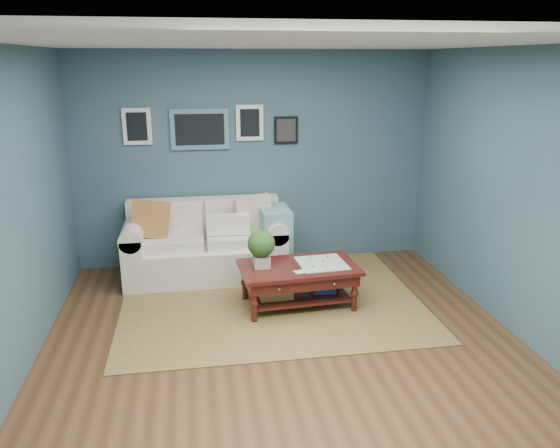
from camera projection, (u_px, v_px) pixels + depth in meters
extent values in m
plane|color=brown|center=(287.00, 353.00, 4.99)|extent=(5.00, 5.00, 0.00)
plane|color=white|center=(289.00, 42.00, 4.21)|extent=(5.00, 5.00, 0.00)
cube|color=#375464|center=(254.00, 160.00, 6.96)|extent=(4.50, 0.02, 2.70)
cube|color=#375464|center=(395.00, 371.00, 2.24)|extent=(4.50, 0.02, 2.70)
cube|color=#375464|center=(4.00, 223.00, 4.25)|extent=(0.02, 5.00, 2.70)
cube|color=#375464|center=(532.00, 200.00, 4.95)|extent=(0.02, 5.00, 2.70)
cube|color=slate|center=(200.00, 129.00, 6.72)|extent=(0.72, 0.03, 0.50)
cube|color=black|center=(200.00, 130.00, 6.70)|extent=(0.60, 0.01, 0.38)
cube|color=white|center=(137.00, 126.00, 6.59)|extent=(0.34, 0.03, 0.44)
cube|color=white|center=(250.00, 123.00, 6.79)|extent=(0.34, 0.03, 0.44)
cube|color=black|center=(286.00, 130.00, 6.89)|extent=(0.30, 0.03, 0.34)
cube|color=brown|center=(271.00, 299.00, 6.09)|extent=(3.25, 2.60, 0.01)
cube|color=white|center=(206.00, 260.00, 6.70)|extent=(1.43, 0.89, 0.42)
cube|color=white|center=(204.00, 217.00, 6.90)|extent=(1.88, 0.22, 0.48)
cube|color=white|center=(135.00, 256.00, 6.54)|extent=(0.24, 0.89, 0.63)
cube|color=white|center=(273.00, 249.00, 6.80)|extent=(0.24, 0.89, 0.63)
cylinder|color=white|center=(133.00, 231.00, 6.45)|extent=(0.26, 0.89, 0.26)
cylinder|color=white|center=(273.00, 225.00, 6.71)|extent=(0.26, 0.89, 0.26)
cube|color=white|center=(173.00, 242.00, 6.51)|extent=(0.73, 0.57, 0.13)
cube|color=white|center=(237.00, 238.00, 6.63)|extent=(0.73, 0.57, 0.13)
cube|color=white|center=(172.00, 215.00, 6.70)|extent=(0.73, 0.12, 0.36)
cube|color=white|center=(235.00, 213.00, 6.82)|extent=(0.73, 0.12, 0.36)
cube|color=#CA632F|center=(150.00, 219.00, 6.40)|extent=(0.49, 0.17, 0.48)
cube|color=silver|center=(254.00, 213.00, 6.65)|extent=(0.48, 0.18, 0.47)
cube|color=white|center=(228.00, 224.00, 6.51)|extent=(0.51, 0.12, 0.24)
cube|color=#72A7A4|center=(275.00, 240.00, 6.65)|extent=(0.34, 0.56, 0.81)
cube|color=#37130D|center=(299.00, 267.00, 5.83)|extent=(1.29, 0.81, 0.04)
cube|color=#37130D|center=(298.00, 275.00, 5.85)|extent=(1.20, 0.72, 0.12)
cube|color=#37130D|center=(298.00, 296.00, 5.92)|extent=(1.09, 0.61, 0.03)
sphere|color=gold|center=(279.00, 289.00, 5.48)|extent=(0.03, 0.03, 0.03)
sphere|color=gold|center=(334.00, 284.00, 5.60)|extent=(0.03, 0.03, 0.03)
cylinder|color=#37130D|center=(254.00, 303.00, 5.51)|extent=(0.06, 0.06, 0.43)
cylinder|color=#37130D|center=(355.00, 293.00, 5.75)|extent=(0.06, 0.06, 0.43)
cylinder|color=#37130D|center=(245.00, 282.00, 6.04)|extent=(0.06, 0.06, 0.43)
cylinder|color=#37130D|center=(337.00, 274.00, 6.27)|extent=(0.06, 0.06, 0.43)
cube|color=beige|center=(261.00, 261.00, 5.76)|extent=(0.18, 0.18, 0.12)
sphere|color=#204516|center=(261.00, 244.00, 5.71)|extent=(0.29, 0.29, 0.29)
cube|color=silver|center=(322.00, 263.00, 5.88)|extent=(0.53, 0.53, 0.01)
cube|color=tan|center=(275.00, 288.00, 5.83)|extent=(0.37, 0.27, 0.21)
cube|color=navy|center=(323.00, 286.00, 5.98)|extent=(0.26, 0.20, 0.12)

